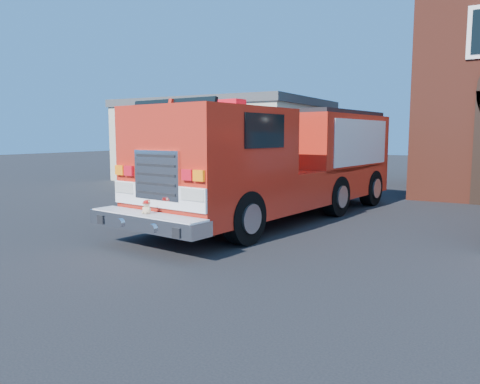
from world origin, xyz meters
The scene contains 4 objects.
ground centered at (0.00, 0.00, 0.00)m, with size 100.00×100.00×0.00m, color black.
side_building centered at (-9.00, 13.00, 2.20)m, with size 10.20×8.20×4.35m.
fire_engine centered at (-1.06, 3.23, 1.71)m, with size 4.32×11.00×3.30m.
pickup_truck centered at (-4.67, 4.67, 0.91)m, with size 2.23×5.92×1.93m.
Camera 1 is at (4.79, -9.57, 2.48)m, focal length 35.00 mm.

